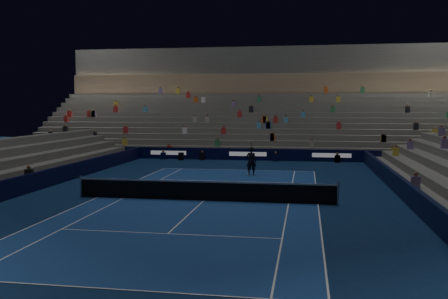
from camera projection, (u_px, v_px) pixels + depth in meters
name	position (u px, v px, depth m)	size (l,w,h in m)	color
ground	(204.00, 201.00, 24.17)	(90.00, 90.00, 0.00)	#0B2044
court_surface	(204.00, 201.00, 24.17)	(10.97, 23.77, 0.01)	navy
sponsor_barrier_far	(248.00, 154.00, 42.31)	(44.00, 0.25, 1.00)	black
sponsor_barrier_east	(412.00, 197.00, 22.54)	(0.25, 37.00, 1.00)	black
sponsor_barrier_west	(21.00, 185.00, 25.71)	(0.25, 37.00, 1.00)	black
grandstand_main	(259.00, 118.00, 51.29)	(44.00, 15.20, 11.20)	#5E5E59
tennis_net	(204.00, 191.00, 24.13)	(12.90, 0.10, 1.10)	#B2B2B7
tennis_player	(251.00, 161.00, 33.07)	(0.69, 0.45, 1.89)	black
broadcast_camera	(181.00, 156.00, 42.51)	(0.59, 0.99, 0.63)	black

